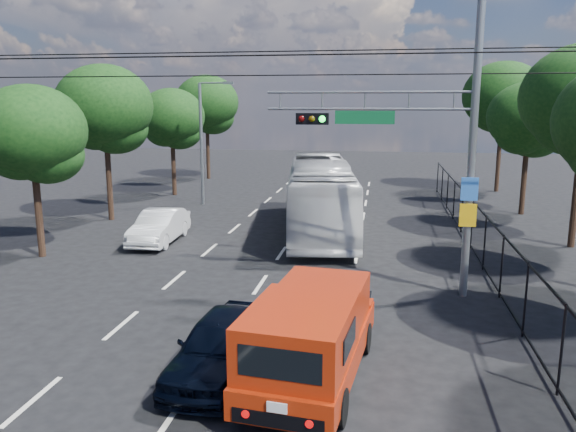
% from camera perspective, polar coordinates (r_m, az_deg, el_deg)
% --- Properties ---
extents(ground, '(120.00, 120.00, 0.00)m').
position_cam_1_polar(ground, '(11.80, -11.60, -19.11)').
color(ground, black).
rests_on(ground, ground).
extents(lane_markings, '(6.12, 38.00, 0.01)m').
position_cam_1_polar(lane_markings, '(24.47, 0.15, -2.56)').
color(lane_markings, beige).
rests_on(lane_markings, ground).
extents(signal_mast, '(6.43, 0.39, 9.50)m').
position_cam_1_polar(signal_mast, '(17.49, 14.36, 8.81)').
color(signal_mast, slate).
rests_on(signal_mast, ground).
extents(streetlight_left, '(2.09, 0.22, 7.08)m').
position_cam_1_polar(streetlight_left, '(33.09, -8.54, 7.91)').
color(streetlight_left, slate).
rests_on(streetlight_left, ground).
extents(utility_wires, '(22.00, 5.04, 0.74)m').
position_cam_1_polar(utility_wires, '(18.70, -2.50, 15.41)').
color(utility_wires, black).
rests_on(utility_wires, ground).
extents(fence_right, '(0.06, 34.03, 2.00)m').
position_cam_1_polar(fence_right, '(22.47, 18.86, -1.78)').
color(fence_right, black).
rests_on(fence_right, ground).
extents(tree_right_d, '(4.32, 4.32, 7.02)m').
position_cam_1_polar(tree_right_d, '(32.36, 23.28, 8.65)').
color(tree_right_d, black).
rests_on(tree_right_d, ground).
extents(tree_right_e, '(5.28, 5.28, 8.58)m').
position_cam_1_polar(tree_right_e, '(40.20, 21.01, 10.75)').
color(tree_right_e, black).
rests_on(tree_right_e, ground).
extents(tree_left_b, '(4.08, 4.08, 6.63)m').
position_cam_1_polar(tree_left_b, '(23.45, -24.50, 7.13)').
color(tree_left_b, black).
rests_on(tree_left_b, ground).
extents(tree_left_c, '(4.80, 4.80, 7.80)m').
position_cam_1_polar(tree_left_c, '(29.75, -18.06, 9.88)').
color(tree_left_c, black).
rests_on(tree_left_c, ground).
extents(tree_left_d, '(4.20, 4.20, 6.83)m').
position_cam_1_polar(tree_left_d, '(36.92, -11.69, 9.37)').
color(tree_left_d, black).
rests_on(tree_left_d, ground).
extents(tree_left_e, '(4.92, 4.92, 7.99)m').
position_cam_1_polar(tree_left_e, '(44.52, -8.23, 10.87)').
color(tree_left_e, black).
rests_on(tree_left_e, ground).
extents(red_pickup, '(2.57, 5.67, 2.05)m').
position_cam_1_polar(red_pickup, '(12.30, 2.42, -11.85)').
color(red_pickup, black).
rests_on(red_pickup, ground).
extents(navy_hatchback, '(1.94, 4.22, 1.40)m').
position_cam_1_polar(navy_hatchback, '(12.78, -6.74, -12.88)').
color(navy_hatchback, black).
rests_on(navy_hatchback, ground).
extents(white_bus, '(4.39, 12.19, 3.32)m').
position_cam_1_polar(white_bus, '(26.19, 3.30, 2.06)').
color(white_bus, silver).
rests_on(white_bus, ground).
extents(white_van, '(1.63, 4.29, 1.40)m').
position_cam_1_polar(white_van, '(24.77, -12.93, -1.04)').
color(white_van, silver).
rests_on(white_van, ground).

